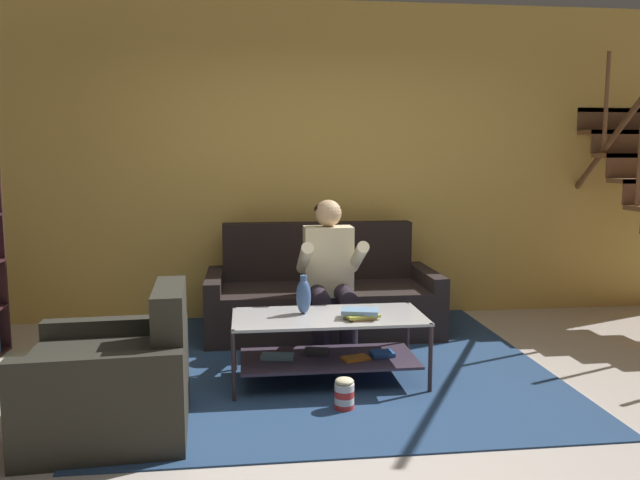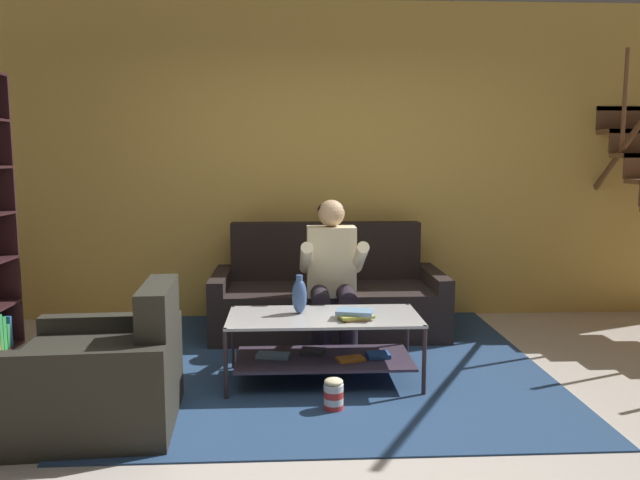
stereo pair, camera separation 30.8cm
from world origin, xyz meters
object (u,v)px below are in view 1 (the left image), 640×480
person_seated_center (330,270)px  vase (304,296)px  armchair (114,383)px  popcorn_tub (344,394)px  couch (322,298)px  book_stack (360,314)px  coffee_table (328,338)px

person_seated_center → vase: 0.69m
armchair → popcorn_tub: bearing=6.4°
couch → armchair: size_ratio=2.20×
vase → book_stack: bearing=-25.5°
vase → coffee_table: bearing=-22.4°
vase → armchair: size_ratio=0.30×
book_stack → popcorn_tub: size_ratio=1.32×
coffee_table → couch: bearing=84.9°
vase → book_stack: size_ratio=1.00×
couch → armchair: bearing=-126.4°
coffee_table → armchair: size_ratio=1.44×
coffee_table → book_stack: 0.29m
couch → person_seated_center: person_seated_center is taller
person_seated_center → vase: (-0.27, -0.63, -0.05)m
couch → vase: size_ratio=7.45×
vase → armchair: (-1.10, -0.69, -0.30)m
person_seated_center → book_stack: (0.09, -0.80, -0.15)m
person_seated_center → coffee_table: (-0.11, -0.70, -0.33)m
armchair → book_stack: bearing=19.7°
person_seated_center → armchair: bearing=-135.9°
coffee_table → vase: bearing=157.6°
person_seated_center → vase: person_seated_center is taller
couch → book_stack: size_ratio=7.42×
vase → book_stack: vase is taller
couch → vase: (-0.27, -1.16, 0.28)m
person_seated_center → popcorn_tub: 1.30m
coffee_table → vase: vase is taller
couch → book_stack: 1.35m
vase → armchair: 1.34m
vase → person_seated_center: bearing=67.2°
book_stack → armchair: armchair is taller
coffee_table → armchair: bearing=-153.5°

